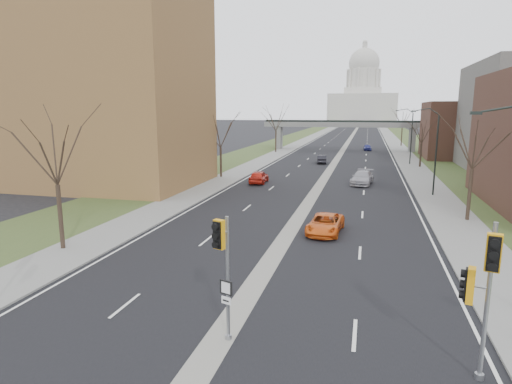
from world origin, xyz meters
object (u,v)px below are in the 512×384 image
at_px(car_right_near, 325,224).
at_px(car_right_mid, 362,178).
at_px(car_left_far, 322,159).
at_px(signal_pole_right, 483,280).
at_px(signal_pole_median, 223,257).
at_px(car_right_far, 367,147).
at_px(car_left_near, 259,177).

bearing_deg(car_right_near, car_right_mid, 88.45).
bearing_deg(car_right_near, car_left_far, 100.70).
bearing_deg(signal_pole_right, car_left_far, 114.19).
xyz_separation_m(car_left_far, car_right_near, (4.50, -40.47, -0.01)).
height_order(signal_pole_median, car_right_mid, signal_pole_median).
xyz_separation_m(signal_pole_right, car_right_far, (-3.60, 81.86, -2.80)).
bearing_deg(car_right_near, car_right_far, 92.04).
bearing_deg(car_right_far, car_left_near, -109.32).
relative_size(signal_pole_median, car_right_mid, 0.90).
bearing_deg(car_right_near, signal_pole_right, -64.06).
distance_m(signal_pole_median, car_left_near, 35.80).
height_order(car_left_near, car_right_far, car_left_near).
relative_size(car_left_near, car_right_far, 1.17).
bearing_deg(car_right_mid, car_right_near, -88.39).
relative_size(car_right_mid, car_right_far, 1.42).
xyz_separation_m(signal_pole_right, car_right_mid, (-4.04, 37.32, -2.67)).
height_order(signal_pole_median, car_right_near, signal_pole_median).
bearing_deg(car_right_mid, car_right_far, 96.95).
bearing_deg(car_right_near, signal_pole_median, -93.80).
bearing_deg(signal_pole_median, car_left_far, 110.45).
bearing_deg(car_right_mid, car_left_near, -161.90).
height_order(signal_pole_right, car_right_far, signal_pole_right).
distance_m(signal_pole_right, car_right_mid, 37.63).
bearing_deg(signal_pole_right, car_right_near, 124.95).
height_order(signal_pole_median, car_left_far, signal_pole_median).
distance_m(car_right_near, car_right_far, 66.08).
bearing_deg(car_left_near, signal_pole_right, 112.39).
distance_m(car_left_near, car_right_mid, 12.16).
height_order(car_left_far, car_right_far, car_left_far).
distance_m(car_left_near, car_right_near, 21.58).
bearing_deg(car_right_far, car_right_mid, -95.04).
distance_m(signal_pole_median, signal_pole_right, 8.51).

